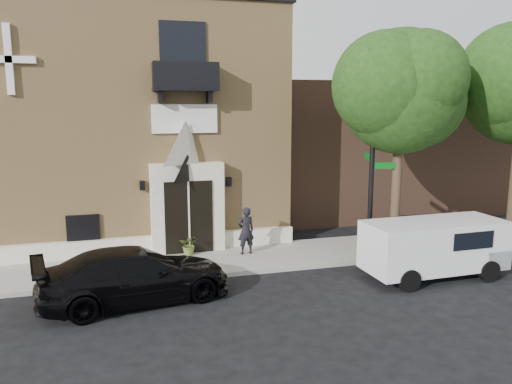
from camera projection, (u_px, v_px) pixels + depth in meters
ground at (232, 277)px, 15.85m from camera, size 120.00×120.00×0.00m
sidewalk at (250, 258)px, 17.52m from camera, size 42.00×3.00×0.15m
church at (124, 122)px, 21.78m from camera, size 12.20×11.01×9.30m
neighbour_building at (411, 145)px, 27.00m from camera, size 18.00×8.00×6.40m
street_tree_left at (403, 90)px, 16.74m from camera, size 4.97×4.38×7.77m
black_sedan at (135, 275)px, 13.75m from camera, size 5.52×3.00×1.52m
cargo_van at (439, 246)px, 15.69m from camera, size 4.53×2.01×1.82m
street_sign at (372, 168)px, 17.16m from camera, size 0.96×1.09×6.14m
fire_hydrant at (409, 243)px, 17.78m from camera, size 0.44×0.35×0.76m
dumpster at (421, 233)px, 18.40m from camera, size 1.80×1.10×1.14m
planter at (189, 245)px, 17.59m from camera, size 0.81×0.76×0.73m
pedestrian_near at (246, 231)px, 17.62m from camera, size 0.66×0.47×1.69m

